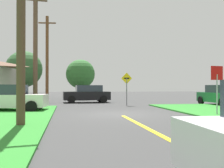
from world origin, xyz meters
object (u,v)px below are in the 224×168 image
Objects in this scene: car_approaching_junction at (87,94)px; oak_tree_left at (80,74)px; car_on_crossroad at (221,95)px; pine_tree_center at (24,69)px; utility_pole_far at (47,57)px; utility_pole_near at (21,15)px; utility_pole_mid at (35,47)px; stop_sign at (217,81)px; parked_car_near_building at (10,98)px; direction_sign at (127,85)px.

car_approaching_junction is 7.22m from oak_tree_left.
car_on_crossroad is 22.28m from pine_tree_center.
utility_pole_far is 5.24m from oak_tree_left.
utility_pole_near reaches higher than oak_tree_left.
car_approaching_junction is 0.93× the size of oak_tree_left.
car_on_crossroad is at bearing -8.21° from utility_pole_mid.
utility_pole_near is 0.91× the size of utility_pole_mid.
stop_sign is 0.58× the size of parked_car_near_building.
utility_pole_near is 18.18m from utility_pole_far.
oak_tree_left reaches higher than stop_sign.
utility_pole_near is at bearing 4.93° from stop_sign.
utility_pole_far is at bearing -67.50° from stop_sign.
direction_sign is 11.86m from oak_tree_left.
car_approaching_junction is 0.49× the size of utility_pole_far.
oak_tree_left is at bearing -81.45° from stop_sign.
car_on_crossroad is 0.55× the size of utility_pole_near.
parked_car_near_building is 9.62m from car_approaching_junction.
utility_pole_far is at bearing 86.78° from utility_pole_mid.
parked_car_near_building is 12.13m from utility_pole_far.
car_approaching_junction is at bearing -73.96° from stop_sign.
utility_pole_far is (0.40, 7.09, -0.05)m from utility_pole_mid.
utility_pole_mid is at bearing 83.45° from parked_car_near_building.
parked_car_near_building is 0.93× the size of oak_tree_left.
pine_tree_center reaches higher than parked_car_near_building.
car_approaching_junction is 0.53× the size of utility_pole_near.
stop_sign is 0.59× the size of car_approaching_junction.
utility_pole_mid is at bearing -77.59° from pine_tree_center.
direction_sign is 0.45× the size of pine_tree_center.
utility_pole_mid is (1.02, 4.38, 3.76)m from parked_car_near_building.
stop_sign is 0.57× the size of car_on_crossroad.
utility_pole_mid is (-0.70, 11.09, 0.39)m from utility_pole_near.
stop_sign is 0.45× the size of pine_tree_center.
direction_sign is 0.55× the size of oak_tree_left.
pine_tree_center is at bearing 127.14° from direction_sign.
car_on_crossroad is at bearing -50.47° from oak_tree_left.
utility_pole_near is 21.91m from oak_tree_left.
stop_sign is 9.90m from utility_pole_near.
utility_pole_near reaches higher than stop_sign.
utility_pole_near reaches higher than pine_tree_center.
utility_pole_mid reaches higher than utility_pole_near.
utility_pole_near is (-9.34, -2.26, 2.38)m from stop_sign.
utility_pole_mid reaches higher than oak_tree_left.
direction_sign is (6.38, 10.24, -2.56)m from utility_pole_near.
stop_sign is at bearing 13.61° from utility_pole_near.
stop_sign is at bearing -15.34° from parked_car_near_building.
car_approaching_junction is at bearing -41.47° from utility_pole_far.
parked_car_near_building is at bearing -84.36° from pine_tree_center.
parked_car_near_building is at bearing -108.70° from oak_tree_left.
direction_sign reaches higher than stop_sign.
utility_pole_far reaches higher than parked_car_near_building.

